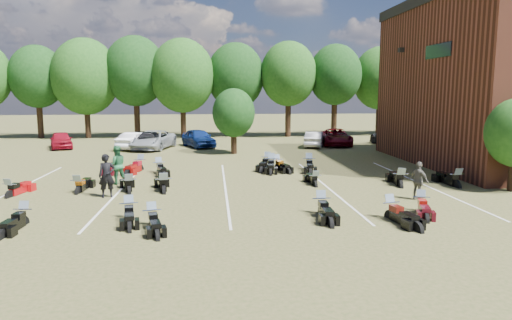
{
  "coord_description": "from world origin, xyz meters",
  "views": [
    {
      "loc": [
        -3.55,
        -18.9,
        4.61
      ],
      "look_at": [
        -1.39,
        4.0,
        1.2
      ],
      "focal_mm": 32.0,
      "sensor_mm": 36.0,
      "label": 1
    }
  ],
  "objects": [
    {
      "name": "car_7",
      "position": [
        12.26,
        19.9,
        0.78
      ],
      "size": [
        3.06,
        5.66,
        1.56
      ],
      "primitive_type": "imported",
      "rotation": [
        0.0,
        0.0,
        3.31
      ],
      "color": "#3B3B40",
      "rests_on": "ground"
    },
    {
      "name": "motorcycle_17",
      "position": [
        0.29,
        8.06,
        0.0
      ],
      "size": [
        1.27,
        2.36,
        1.25
      ],
      "primitive_type": null,
      "rotation": [
        0.0,
        0.0,
        0.26
      ],
      "color": "black",
      "rests_on": "ground"
    },
    {
      "name": "person_grey",
      "position": [
        5.28,
        -0.28,
        0.83
      ],
      "size": [
        0.81,
        1.05,
        1.67
      ],
      "primitive_type": "imported",
      "rotation": [
        0.0,
        0.0,
        2.05
      ],
      "color": "#57534A",
      "rests_on": "ground"
    },
    {
      "name": "motorcycle_4",
      "position": [
        0.53,
        -2.26,
        0.0
      ],
      "size": [
        0.8,
        2.3,
        1.27
      ],
      "primitive_type": null,
      "rotation": [
        0.0,
        0.0,
        -0.04
      ],
      "color": "black",
      "rests_on": "ground"
    },
    {
      "name": "motorcycle_10",
      "position": [
        -5.87,
        2.05,
        0.0
      ],
      "size": [
        1.18,
        2.52,
        1.35
      ],
      "primitive_type": null,
      "rotation": [
        0.0,
        0.0,
        3.31
      ],
      "color": "black",
      "rests_on": "ground"
    },
    {
      "name": "car_0",
      "position": [
        -16.19,
        20.24,
        0.7
      ],
      "size": [
        2.92,
        4.4,
        1.39
      ],
      "primitive_type": "imported",
      "rotation": [
        0.0,
        0.0,
        0.34
      ],
      "color": "maroon",
      "rests_on": "ground"
    },
    {
      "name": "tree_line",
      "position": [
        -1.0,
        29.0,
        6.31
      ],
      "size": [
        56.0,
        6.0,
        9.79
      ],
      "color": "black",
      "rests_on": "ground"
    },
    {
      "name": "car_6",
      "position": [
        7.19,
        20.22,
        0.73
      ],
      "size": [
        2.97,
        5.47,
        1.45
      ],
      "primitive_type": "imported",
      "rotation": [
        0.0,
        0.0,
        -0.11
      ],
      "color": "#54040D",
      "rests_on": "ground"
    },
    {
      "name": "motorcycle_20",
      "position": [
        2.19,
        7.87,
        0.0
      ],
      "size": [
        1.17,
        2.56,
        1.37
      ],
      "primitive_type": null,
      "rotation": [
        0.0,
        0.0,
        -0.16
      ],
      "color": "black",
      "rests_on": "ground"
    },
    {
      "name": "motorcycle_18",
      "position": [
        -0.25,
        8.75,
        0.0
      ],
      "size": [
        1.48,
        2.57,
        1.37
      ],
      "primitive_type": null,
      "rotation": [
        0.0,
        0.0,
        -0.3
      ],
      "color": "black",
      "rests_on": "ground"
    },
    {
      "name": "motorcycle_15",
      "position": [
        -7.91,
        8.39,
        0.0
      ],
      "size": [
        1.38,
        2.55,
        1.36
      ],
      "primitive_type": null,
      "rotation": [
        0.0,
        0.0,
        -0.26
      ],
      "color": "maroon",
      "rests_on": "ground"
    },
    {
      "name": "motorcycle_5",
      "position": [
        2.92,
        -3.12,
        0.0
      ],
      "size": [
        1.12,
        2.34,
        1.25
      ],
      "primitive_type": null,
      "rotation": [
        0.0,
        0.0,
        0.19
      ],
      "color": "black",
      "rests_on": "ground"
    },
    {
      "name": "car_4",
      "position": [
        -4.81,
        20.07,
        0.77
      ],
      "size": [
        3.41,
        4.9,
        1.55
      ],
      "primitive_type": "imported",
      "rotation": [
        0.0,
        0.0,
        0.39
      ],
      "color": "navy",
      "rests_on": "ground"
    },
    {
      "name": "motorcycle_9",
      "position": [
        -7.46,
        2.18,
        0.0
      ],
      "size": [
        1.27,
        2.42,
        1.29
      ],
      "primitive_type": null,
      "rotation": [
        0.0,
        0.0,
        3.38
      ],
      "color": "black",
      "rests_on": "ground"
    },
    {
      "name": "car_5",
      "position": [
        5.08,
        19.26,
        0.66
      ],
      "size": [
        2.56,
        4.25,
        1.32
      ],
      "primitive_type": "imported",
      "rotation": [
        0.0,
        0.0,
        2.83
      ],
      "color": "#B7B6B2",
      "rests_on": "ground"
    },
    {
      "name": "parking_lines",
      "position": [
        -3.0,
        3.0,
        0.01
      ],
      "size": [
        20.1,
        14.0,
        0.01
      ],
      "color": "silver",
      "rests_on": "ground"
    },
    {
      "name": "car_2",
      "position": [
        -8.5,
        18.94,
        0.76
      ],
      "size": [
        3.71,
        5.94,
        1.53
      ],
      "primitive_type": "imported",
      "rotation": [
        0.0,
        0.0,
        -0.23
      ],
      "color": "#94999C",
      "rests_on": "ground"
    },
    {
      "name": "person_green",
      "position": [
        -8.44,
        4.44,
        0.98
      ],
      "size": [
        1.15,
        1.02,
        1.96
      ],
      "primitive_type": "imported",
      "rotation": [
        0.0,
        0.0,
        3.49
      ],
      "color": "#26653A",
      "rests_on": "ground"
    },
    {
      "name": "car_1",
      "position": [
        -9.79,
        19.1,
        0.71
      ],
      "size": [
        3.02,
        4.53,
        1.41
      ],
      "primitive_type": "imported",
      "rotation": [
        0.0,
        0.0,
        2.75
      ],
      "color": "silver",
      "rests_on": "ground"
    },
    {
      "name": "car_3",
      "position": [
        -9.45,
        19.68,
        0.72
      ],
      "size": [
        3.44,
        5.36,
        1.44
      ],
      "primitive_type": "imported",
      "rotation": [
        0.0,
        0.0,
        3.45
      ],
      "color": "black",
      "rests_on": "ground"
    },
    {
      "name": "ground",
      "position": [
        0.0,
        0.0,
        0.0
      ],
      "size": [
        160.0,
        160.0,
        0.0
      ],
      "primitive_type": "plane",
      "color": "brown",
      "rests_on": "ground"
    },
    {
      "name": "motorcycle_12",
      "position": [
        5.59,
        2.32,
        0.0
      ],
      "size": [
        1.15,
        2.52,
        1.36
      ],
      "primitive_type": null,
      "rotation": [
        0.0,
        0.0,
        2.98
      ],
      "color": "black",
      "rests_on": "ground"
    },
    {
      "name": "motorcycle_13",
      "position": [
        8.31,
        2.02,
        0.0
      ],
      "size": [
        0.89,
        2.45,
        1.34
      ],
      "primitive_type": null,
      "rotation": [
        0.0,
        0.0,
        3.19
      ],
      "color": "black",
      "rests_on": "ground"
    },
    {
      "name": "motorcycle_19",
      "position": [
        -0.09,
        8.02,
        0.0
      ],
      "size": [
        1.13,
        2.57,
        1.38
      ],
      "primitive_type": null,
      "rotation": [
        0.0,
        0.0,
        -0.14
      ],
      "color": "black",
      "rests_on": "ground"
    },
    {
      "name": "motorcycle_8",
      "position": [
        -9.79,
        2.33,
        0.0
      ],
      "size": [
        0.8,
        2.25,
        1.24
      ],
      "primitive_type": null,
      "rotation": [
        0.0,
        0.0,
        3.1
      ],
      "color": "black",
      "rests_on": "ground"
    },
    {
      "name": "motorcycle_2",
      "position": [
        -6.67,
        -2.23,
        0.0
      ],
      "size": [
        1.07,
        2.26,
        1.21
      ],
      "primitive_type": null,
      "rotation": [
        0.0,
        0.0,
        0.18
      ],
      "color": "black",
      "rests_on": "ground"
    },
    {
      "name": "motorcycle_3",
      "position": [
        -5.71,
        -3.25,
        0.0
      ],
      "size": [
        1.12,
        2.19,
        1.17
      ],
      "primitive_type": null,
      "rotation": [
        0.0,
        0.0,
        0.23
      ],
      "color": "black",
      "rests_on": "ground"
    },
    {
      "name": "motorcycle_6",
      "position": [
        4.51,
        -2.21,
        0.0
      ],
      "size": [
        1.26,
        2.2,
        1.17
      ],
      "primitive_type": null,
      "rotation": [
        0.0,
        0.0,
        -0.3
      ],
      "color": "#460A13",
      "rests_on": "ground"
    },
    {
      "name": "motorcycle_1",
      "position": [
        -10.22,
        -2.71,
        0.0
      ],
      "size": [
        0.79,
        2.13,
        1.17
      ],
      "primitive_type": null,
      "rotation": [
        0.0,
        0.0,
        -0.06
      ],
      "color": "black",
      "rests_on": "ground"
    },
    {
      "name": "person_black",
      "position": [
        -8.26,
        1.45,
        0.97
      ],
      "size": [
        0.81,
        0.66,
        1.94
      ],
      "primitive_type": "imported",
      "rotation": [
        0.0,
        0.0,
        0.31
      ],
      "color": "black",
      "rests_on": "ground"
    },
    {
      "name": "motorcycle_14",
      "position": [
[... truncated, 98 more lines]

